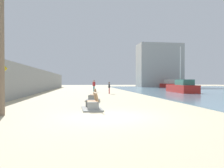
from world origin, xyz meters
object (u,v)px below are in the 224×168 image
Objects in this scene: bench_near at (92,105)px; boat_mid_bay at (182,87)px; pedestrian_sign at (1,79)px; person_walking at (109,87)px; person_standing at (94,85)px; bench_far at (93,98)px; boat_nearest at (168,84)px.

bench_near is 20.82m from boat_mid_bay.
boat_mid_bay is at bearing 49.80° from bench_near.
pedestrian_sign reaches higher than bench_near.
boat_mid_bay reaches higher than person_walking.
person_standing reaches higher than bench_near.
person_standing is (1.11, 19.13, 0.82)m from bench_near.
person_standing is 0.62× the size of pedestrian_sign.
person_standing is at bearing 67.05° from pedestrian_sign.
person_standing is 12.74m from boat_mid_bay.
person_standing is (-1.71, 4.67, 0.19)m from person_walking.
person_walking is at bearing -172.26° from boat_mid_bay.
bench_far is 1.25× the size of person_standing.
person_standing is at bearing 86.67° from bench_near.
pedestrian_sign is at bearing -126.32° from person_walking.
person_walking is 29.74m from boat_nearest.
person_walking is at bearing 53.68° from pedestrian_sign.
bench_near is 1.43× the size of person_walking.
boat_nearest is at bearing 43.59° from person_standing.
boat_mid_bay reaches higher than bench_far.
bench_near is at bearing -118.87° from boat_nearest.
person_standing reaches higher than bench_far.
boat_nearest is 0.73× the size of boat_mid_bay.
bench_near is 0.40× the size of boat_nearest.
bench_far is 9.31m from person_walking.
bench_near is at bearing -93.33° from person_standing.
boat_nearest is at bearing 71.21° from boat_mid_bay.
pedestrian_sign is (-5.87, 2.63, 1.55)m from bench_near.
bench_near is at bearing -101.04° from person_walking.
person_standing is at bearing 86.63° from bench_far.
person_standing is 17.92m from pedestrian_sign.
boat_nearest is at bearing 52.41° from person_walking.
bench_near and bench_far have the same top height.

